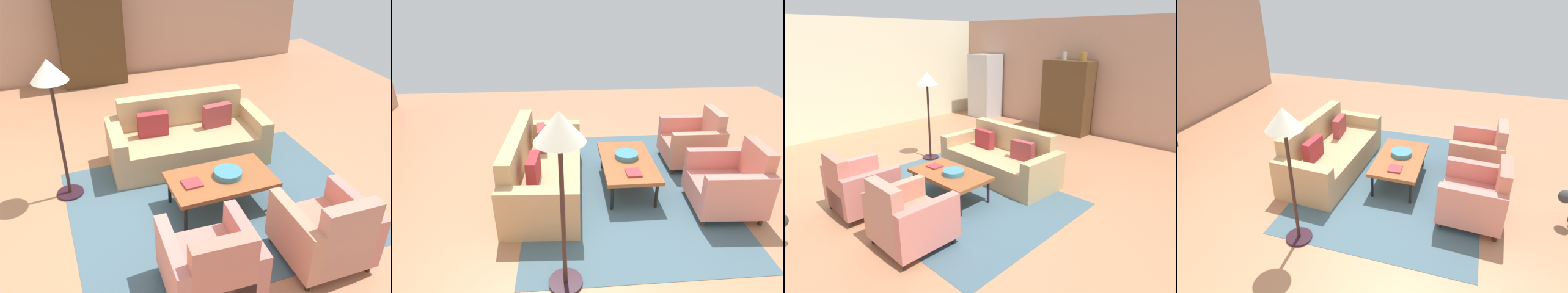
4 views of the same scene
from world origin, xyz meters
TOP-DOWN VIEW (x-y plane):
  - ground_plane at (0.00, 0.00)m, footprint 10.49×10.49m
  - wall_back at (0.00, 4.37)m, footprint 8.49×0.12m
  - area_rug at (0.35, -0.43)m, footprint 3.40×2.60m
  - couch at (0.36, 0.71)m, footprint 2.14×1.01m
  - coffee_table at (0.35, -0.48)m, footprint 1.20×0.70m
  - armchair_left at (-0.25, -1.65)m, footprint 0.84×0.84m
  - armchair_right at (0.95, -1.65)m, footprint 0.82×0.82m
  - fruit_bowl at (0.44, -0.48)m, footprint 0.32×0.32m
  - book_stack at (0.00, -0.49)m, footprint 0.21×0.20m
  - cabinet at (-0.37, 4.03)m, footprint 1.20×0.51m
  - floor_lamp at (-1.27, 0.40)m, footprint 0.40×0.40m

SIDE VIEW (x-z plane):
  - ground_plane at x=0.00m, z-range 0.00..0.00m
  - area_rug at x=0.35m, z-range 0.00..0.01m
  - couch at x=0.36m, z-range -0.14..0.72m
  - armchair_left at x=-0.25m, z-range -0.10..0.78m
  - armchair_right at x=0.95m, z-range -0.10..0.78m
  - coffee_table at x=0.35m, z-range 0.17..0.57m
  - book_stack at x=0.00m, z-range 0.41..0.43m
  - fruit_bowl at x=0.44m, z-range 0.41..0.48m
  - cabinet at x=-0.37m, z-range 0.00..1.80m
  - wall_back at x=0.00m, z-range 0.00..2.80m
  - floor_lamp at x=-1.27m, z-range 0.58..2.30m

